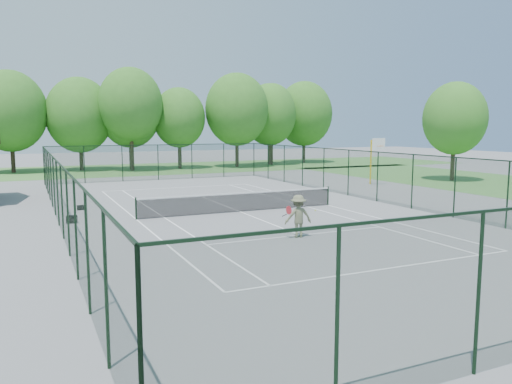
# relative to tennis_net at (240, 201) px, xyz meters

# --- Properties ---
(ground) EXTENTS (140.00, 140.00, 0.00)m
(ground) POSITION_rel_tennis_net_xyz_m (0.00, 0.00, -0.58)
(ground) COLOR gray
(ground) RESTS_ON ground
(grass_far) EXTENTS (80.00, 16.00, 0.01)m
(grass_far) POSITION_rel_tennis_net_xyz_m (0.00, 30.00, -0.57)
(grass_far) COLOR #4E873C
(grass_far) RESTS_ON ground
(grass_side) EXTENTS (14.00, 40.00, 0.01)m
(grass_side) POSITION_rel_tennis_net_xyz_m (24.00, 4.00, -0.57)
(grass_side) COLOR #4E873C
(grass_side) RESTS_ON ground
(court_lines) EXTENTS (11.05, 23.85, 0.01)m
(court_lines) POSITION_rel_tennis_net_xyz_m (0.00, 0.00, -0.57)
(court_lines) COLOR white
(court_lines) RESTS_ON ground
(tennis_net) EXTENTS (11.08, 0.08, 1.10)m
(tennis_net) POSITION_rel_tennis_net_xyz_m (0.00, 0.00, 0.00)
(tennis_net) COLOR black
(tennis_net) RESTS_ON ground
(fence_enclosure) EXTENTS (18.05, 36.05, 3.02)m
(fence_enclosure) POSITION_rel_tennis_net_xyz_m (0.00, 0.00, 0.98)
(fence_enclosure) COLOR #193420
(fence_enclosure) RESTS_ON ground
(tree_line_far) EXTENTS (39.40, 6.40, 9.70)m
(tree_line_far) POSITION_rel_tennis_net_xyz_m (0.00, 30.00, 5.42)
(tree_line_far) COLOR #3B2C1F
(tree_line_far) RESTS_ON ground
(basketball_goal) EXTENTS (1.20, 1.43, 3.65)m
(basketball_goal) POSITION_rel_tennis_net_xyz_m (14.46, 7.25, 1.99)
(basketball_goal) COLOR yellow
(basketball_goal) RESTS_ON ground
(tree_side) EXTENTS (5.22, 5.22, 8.26)m
(tree_side) POSITION_rel_tennis_net_xyz_m (22.52, 7.14, 4.63)
(tree_side) COLOR #3B2C1F
(tree_side) RESTS_ON ground
(sports_bag_a) EXTENTS (0.52, 0.40, 0.37)m
(sports_bag_a) POSITION_rel_tennis_net_xyz_m (-8.42, 0.41, -0.39)
(sports_bag_a) COLOR black
(sports_bag_a) RESTS_ON ground
(sports_bag_b) EXTENTS (0.35, 0.22, 0.27)m
(sports_bag_b) POSITION_rel_tennis_net_xyz_m (-7.67, 4.16, -0.44)
(sports_bag_b) COLOR black
(sports_bag_b) RESTS_ON ground
(tennis_player) EXTENTS (1.96, 0.84, 1.74)m
(tennis_player) POSITION_rel_tennis_net_xyz_m (-0.27, -6.70, 0.30)
(tennis_player) COLOR #646749
(tennis_player) RESTS_ON ground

